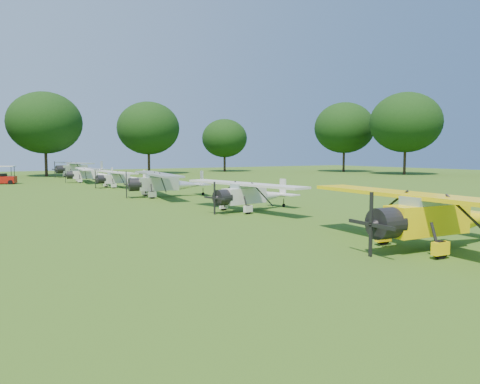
% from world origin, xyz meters
% --- Properties ---
extents(ground, '(160.00, 160.00, 0.00)m').
position_xyz_m(ground, '(0.00, 0.00, 0.00)').
color(ground, '#284F13').
rests_on(ground, ground).
extents(tree_belt, '(137.36, 130.27, 14.52)m').
position_xyz_m(tree_belt, '(3.57, 0.16, 8.03)').
color(tree_belt, black).
rests_on(tree_belt, ground).
extents(aircraft_2, '(7.32, 11.66, 2.29)m').
position_xyz_m(aircraft_2, '(0.78, -8.82, 1.34)').
color(aircraft_2, yellow).
rests_on(aircraft_2, ground).
extents(aircraft_3, '(6.27, 9.93, 1.95)m').
position_xyz_m(aircraft_3, '(1.07, 4.68, 1.14)').
color(aircraft_3, silver).
rests_on(aircraft_3, ground).
extents(aircraft_4, '(6.91, 10.95, 2.15)m').
position_xyz_m(aircraft_4, '(0.18, 16.25, 1.26)').
color(aircraft_4, silver).
rests_on(aircraft_4, ground).
extents(aircraft_5, '(5.77, 9.20, 1.81)m').
position_xyz_m(aircraft_5, '(0.38, 28.58, 1.06)').
color(aircraft_5, silver).
rests_on(aircraft_5, ground).
extents(aircraft_6, '(5.95, 9.45, 1.85)m').
position_xyz_m(aircraft_6, '(-0.31, 38.74, 1.08)').
color(aircraft_6, silver).
rests_on(aircraft_6, ground).
extents(aircraft_7, '(7.63, 12.12, 2.38)m').
position_xyz_m(aircraft_7, '(1.64, 52.36, 1.39)').
color(aircraft_7, silver).
rests_on(aircraft_7, ground).
extents(golf_cart, '(2.82, 2.27, 2.11)m').
position_xyz_m(golf_cart, '(-9.53, 40.62, 0.71)').
color(golf_cart, '#9E120B').
rests_on(golf_cart, ground).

